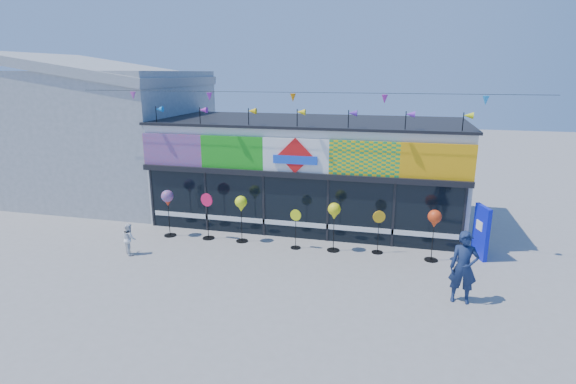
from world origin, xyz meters
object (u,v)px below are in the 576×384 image
(blue_sign, at_px, (481,232))
(spinner_5, at_px, (378,231))
(adult_man, at_px, (464,267))
(spinner_4, at_px, (334,213))
(spinner_6, at_px, (434,220))
(spinner_0, at_px, (168,200))
(spinner_3, at_px, (296,228))
(child, at_px, (129,239))
(spinner_2, at_px, (241,205))
(spinner_1, at_px, (207,215))

(blue_sign, bearing_deg, spinner_5, 169.72)
(adult_man, bearing_deg, spinner_4, 148.51)
(spinner_4, bearing_deg, spinner_6, -0.97)
(spinner_0, height_order, adult_man, adult_man)
(spinner_0, relative_size, spinner_6, 1.03)
(spinner_0, xyz_separation_m, spinner_4, (6.17, 0.03, -0.04))
(spinner_3, distance_m, child, 5.62)
(spinner_2, bearing_deg, spinner_0, -177.91)
(spinner_2, bearing_deg, spinner_5, 1.28)
(spinner_4, bearing_deg, blue_sign, 7.23)
(spinner_1, xyz_separation_m, spinner_3, (3.34, -0.14, -0.17))
(spinner_2, xyz_separation_m, spinner_4, (3.35, -0.07, 0.00))
(spinner_4, bearing_deg, spinner_1, 179.34)
(spinner_1, distance_m, spinner_6, 7.89)
(spinner_5, relative_size, child, 1.39)
(spinner_2, distance_m, spinner_4, 3.35)
(spinner_0, distance_m, spinner_3, 4.90)
(spinner_4, bearing_deg, spinner_2, 178.73)
(spinner_2, xyz_separation_m, spinner_5, (4.83, 0.11, -0.58))
(blue_sign, bearing_deg, spinner_4, 169.62)
(spinner_0, bearing_deg, spinner_3, -0.65)
(blue_sign, xyz_separation_m, spinner_1, (-9.42, -0.55, 0.02))
(blue_sign, relative_size, spinner_3, 1.26)
(blue_sign, xyz_separation_m, spinner_6, (-1.54, -0.66, 0.49))
(spinner_2, relative_size, child, 1.59)
(spinner_6, height_order, adult_man, adult_man)
(spinner_4, distance_m, spinner_6, 3.23)
(spinner_1, xyz_separation_m, spinner_2, (1.30, 0.02, 0.46))
(spinner_1, height_order, spinner_6, spinner_1)
(spinner_1, height_order, spinner_3, spinner_1)
(spinner_2, height_order, adult_man, adult_man)
(spinner_4, relative_size, child, 1.59)
(spinner_0, height_order, spinner_2, spinner_0)
(spinner_0, height_order, child, spinner_0)
(blue_sign, bearing_deg, spinner_1, 165.74)
(spinner_1, relative_size, spinner_4, 1.01)
(spinner_5, bearing_deg, blue_sign, 7.34)
(spinner_0, height_order, spinner_4, spinner_0)
(spinner_5, bearing_deg, spinner_6, -7.74)
(spinner_4, xyz_separation_m, child, (-6.62, -1.92, -0.83))
(spinner_3, bearing_deg, blue_sign, 6.46)
(blue_sign, height_order, spinner_4, blue_sign)
(spinner_0, bearing_deg, spinner_1, 3.09)
(spinner_2, height_order, spinner_3, spinner_2)
(spinner_2, height_order, child, spinner_2)
(spinner_2, distance_m, child, 3.93)
(adult_man, bearing_deg, spinner_3, 156.74)
(spinner_3, bearing_deg, spinner_4, 3.65)
(child, bearing_deg, spinner_2, -106.73)
(spinner_5, relative_size, spinner_6, 0.87)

